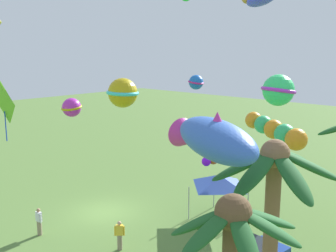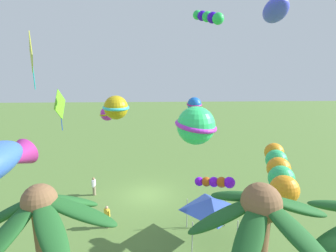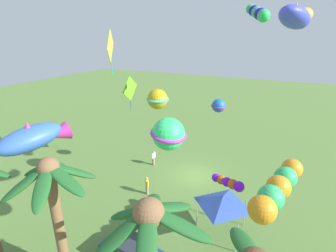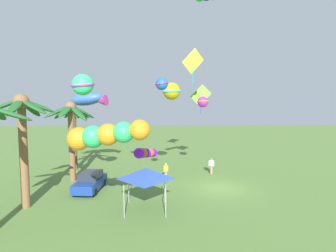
{
  "view_description": "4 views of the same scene",
  "coord_description": "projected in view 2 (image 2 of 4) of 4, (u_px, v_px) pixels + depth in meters",
  "views": [
    {
      "loc": [
        14.81,
        19.26,
        10.3
      ],
      "look_at": [
        0.24,
        5.77,
        6.47
      ],
      "focal_mm": 42.18,
      "sensor_mm": 36.0,
      "label": 1
    },
    {
      "loc": [
        -0.92,
        20.07,
        10.64
      ],
      "look_at": [
        -1.55,
        5.38,
        7.26
      ],
      "focal_mm": 27.45,
      "sensor_mm": 36.0,
      "label": 2
    },
    {
      "loc": [
        -7.09,
        19.93,
        12.64
      ],
      "look_at": [
        0.18,
        5.22,
        6.7
      ],
      "focal_mm": 27.12,
      "sensor_mm": 36.0,
      "label": 3
    },
    {
      "loc": [
        -21.55,
        5.02,
        7.23
      ],
      "look_at": [
        -0.66,
        4.34,
        5.33
      ],
      "focal_mm": 28.39,
      "sensor_mm": 36.0,
      "label": 4
    }
  ],
  "objects": [
    {
      "name": "kite_ball_8",
      "position": [
        196.0,
        126.0,
        9.94
      ],
      "size": [
        2.14,
        2.14,
        1.5
      ],
      "color": "#31E46F"
    },
    {
      "name": "kite_ball_3",
      "position": [
        194.0,
        104.0,
        15.4
      ],
      "size": [
        1.09,
        1.09,
        0.85
      ],
      "color": "blue"
    },
    {
      "name": "kite_tube_10",
      "position": [
        209.0,
        17.0,
        17.22
      ],
      "size": [
        1.79,
        2.46,
        1.24
      ],
      "color": "green"
    },
    {
      "name": "festival_tent",
      "position": [
        211.0,
        204.0,
        15.73
      ],
      "size": [
        2.86,
        2.86,
        2.85
      ],
      "color": "#9E9EA3",
      "rests_on": "ground"
    },
    {
      "name": "kite_fish_7",
      "position": [
        275.0,
        10.0,
        12.63
      ],
      "size": [
        1.77,
        2.87,
        1.33
      ],
      "color": "#4149E7"
    },
    {
      "name": "spectator_0",
      "position": [
        107.0,
        217.0,
        17.29
      ],
      "size": [
        0.43,
        0.43,
        1.59
      ],
      "color": "gray",
      "rests_on": "ground"
    },
    {
      "name": "kite_diamond_0",
      "position": [
        31.0,
        53.0,
        17.66
      ],
      "size": [
        1.34,
        2.56,
        3.98
      ],
      "color": "gold"
    },
    {
      "name": "kite_ball_1",
      "position": [
        107.0,
        114.0,
        19.16
      ],
      "size": [
        1.26,
        1.25,
        1.03
      ],
      "color": "#AF28B3"
    },
    {
      "name": "ground_plane",
      "position": [
        147.0,
        195.0,
        21.89
      ],
      "size": [
        120.0,
        120.0,
        0.0
      ],
      "primitive_type": "plane",
      "color": "#567A38"
    },
    {
      "name": "kite_tube_5",
      "position": [
        216.0,
        182.0,
        15.42
      ],
      "size": [
        2.26,
        1.47,
        0.91
      ],
      "color": "#7310F0"
    },
    {
      "name": "kite_diamond_2",
      "position": [
        60.0,
        105.0,
        19.21
      ],
      "size": [
        0.31,
        2.26,
        3.14
      ],
      "color": "#5EB91E"
    },
    {
      "name": "kite_tube_9",
      "position": [
        279.0,
        171.0,
        13.17
      ],
      "size": [
        2.25,
        4.68,
        1.8
      ],
      "color": "orange"
    },
    {
      "name": "kite_ball_6",
      "position": [
        116.0,
        108.0,
        16.15
      ],
      "size": [
        2.36,
        2.36,
        1.51
      ],
      "color": "#B69C11"
    },
    {
      "name": "spectator_1",
      "position": [
        94.0,
        186.0,
        21.71
      ],
      "size": [
        0.26,
        0.55,
        1.59
      ],
      "color": "gray",
      "rests_on": "ground"
    },
    {
      "name": "palm_tree_1",
      "position": [
        45.0,
        240.0,
        7.9
      ],
      "size": [
        4.62,
        4.11,
        7.28
      ],
      "color": "brown",
      "rests_on": "ground"
    }
  ]
}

